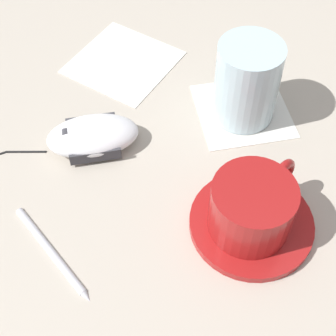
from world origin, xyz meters
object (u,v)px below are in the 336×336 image
(pen, at_px, (51,251))
(computer_mouse, at_px, (93,136))
(coffee_cup, at_px, (253,207))
(drinking_glass, at_px, (247,82))
(saucer, at_px, (251,223))

(pen, bearing_deg, computer_mouse, 175.25)
(computer_mouse, height_order, pen, computer_mouse)
(coffee_cup, bearing_deg, pen, -74.11)
(coffee_cup, height_order, pen, coffee_cup)
(coffee_cup, height_order, drinking_glass, drinking_glass)
(computer_mouse, xyz_separation_m, drinking_glass, (-0.08, 0.18, 0.04))
(pen, bearing_deg, coffee_cup, 105.89)
(computer_mouse, xyz_separation_m, pen, (0.16, -0.01, -0.01))
(saucer, distance_m, pen, 0.22)
(drinking_glass, bearing_deg, coffee_cup, 4.74)
(coffee_cup, relative_size, drinking_glass, 1.01)
(coffee_cup, bearing_deg, computer_mouse, -115.85)
(coffee_cup, bearing_deg, saucer, 124.53)
(drinking_glass, relative_size, pen, 0.97)
(saucer, bearing_deg, computer_mouse, -115.02)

